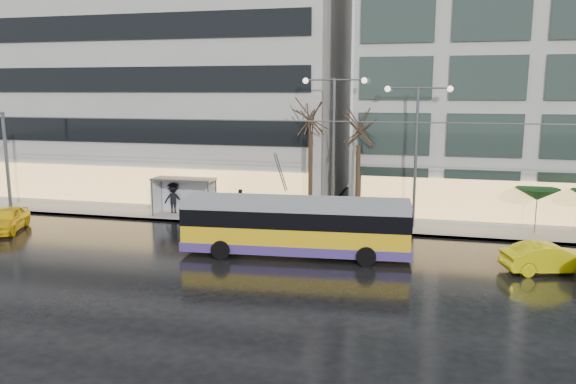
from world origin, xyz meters
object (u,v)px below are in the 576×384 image
(trolleybus, at_px, (296,228))
(taxi_a, at_px, (7,219))
(street_lamp_near, at_px, (334,130))
(bus_shelter, at_px, (180,188))

(trolleybus, relative_size, taxi_a, 2.73)
(street_lamp_near, xyz_separation_m, taxi_a, (-18.86, -6.41, -5.26))
(bus_shelter, height_order, street_lamp_near, street_lamp_near)
(trolleybus, bearing_deg, street_lamp_near, 83.95)
(street_lamp_near, height_order, taxi_a, street_lamp_near)
(street_lamp_near, bearing_deg, bus_shelter, -179.37)
(street_lamp_near, bearing_deg, trolleybus, -96.05)
(bus_shelter, bearing_deg, trolleybus, -36.28)
(street_lamp_near, relative_size, taxi_a, 2.10)
(bus_shelter, xyz_separation_m, street_lamp_near, (10.38, 0.11, 4.03))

